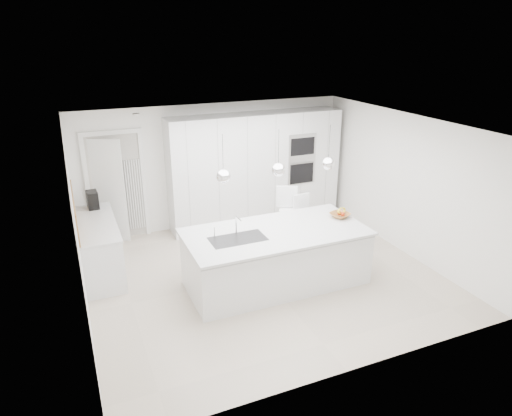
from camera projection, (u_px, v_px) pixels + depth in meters
name	position (u px, v px, depth m)	size (l,w,h in m)	color
floor	(263.00, 275.00, 7.59)	(5.50, 5.50, 0.00)	#C2B29C
wall_back	(214.00, 165.00, 9.29)	(5.50, 5.50, 0.00)	white
wall_left	(77.00, 234.00, 6.14)	(5.00, 5.00, 0.00)	white
ceiling	(264.00, 126.00, 6.69)	(5.50, 5.50, 0.00)	white
tall_cabinets	(256.00, 170.00, 9.36)	(3.60, 0.60, 2.30)	silver
oven_stack	(302.00, 159.00, 9.35)	(0.62, 0.04, 1.05)	#A5A5A8
doorway_frame	(117.00, 188.00, 8.64)	(1.11, 0.08, 2.13)	white
hallway_door	(103.00, 192.00, 8.51)	(0.82, 0.04, 2.00)	white
radiator	(135.00, 195.00, 8.81)	(0.32, 0.04, 1.40)	white
left_base_cabinets	(99.00, 248.00, 7.58)	(0.60, 1.80, 0.86)	silver
left_worktop	(96.00, 223.00, 7.42)	(0.62, 1.82, 0.04)	silver
oak_backsplash	(75.00, 210.00, 7.21)	(0.02, 1.80, 0.50)	#A97641
island_base	(277.00, 259.00, 7.22)	(2.80, 1.20, 0.86)	silver
island_worktop	(276.00, 232.00, 7.10)	(2.84, 1.40, 0.04)	silver
island_sink	(238.00, 244.00, 6.84)	(0.84, 0.44, 0.18)	#3F3F42
island_tap	(236.00, 224.00, 6.95)	(0.02, 0.02, 0.30)	white
pendant_left	(223.00, 177.00, 6.38)	(0.20, 0.20, 0.20)	white
pendant_mid	(278.00, 170.00, 6.69)	(0.20, 0.20, 0.20)	white
pendant_right	(328.00, 164.00, 7.00)	(0.20, 0.20, 0.20)	white
fruit_bowl	(340.00, 215.00, 7.59)	(0.32, 0.32, 0.08)	#A97641
espresso_machine	(92.00, 200.00, 7.96)	(0.18, 0.28, 0.30)	black
bar_stool_left	(290.00, 221.00, 8.23)	(0.40, 0.55, 1.21)	white
bar_stool_right	(304.00, 224.00, 8.27)	(0.35, 0.49, 1.06)	white
apple_a	(339.00, 213.00, 7.60)	(0.07, 0.07, 0.07)	#A1290C
apple_b	(343.00, 214.00, 7.56)	(0.07, 0.07, 0.07)	#A1290C
banana_bunch	(342.00, 211.00, 7.59)	(0.20, 0.20, 0.03)	yellow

